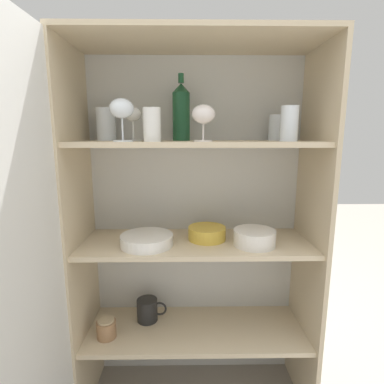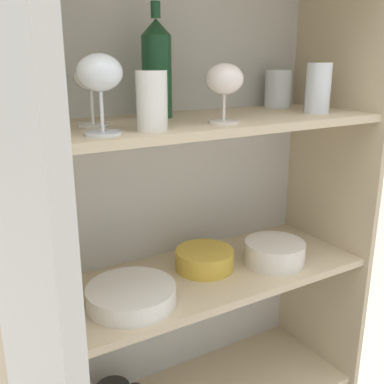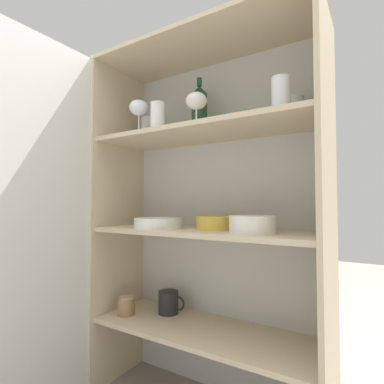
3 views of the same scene
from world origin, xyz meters
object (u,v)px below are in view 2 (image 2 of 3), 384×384
(plate_stack_white, at_px, (131,295))
(mixing_bowl_large, at_px, (275,251))
(wine_bottle, at_px, (157,68))
(serving_bowl_small, at_px, (205,258))

(plate_stack_white, relative_size, mixing_bowl_large, 1.25)
(wine_bottle, relative_size, mixing_bowl_large, 1.58)
(wine_bottle, distance_m, plate_stack_white, 0.54)
(wine_bottle, xyz_separation_m, mixing_bowl_large, (0.30, -0.12, -0.50))
(wine_bottle, distance_m, mixing_bowl_large, 0.59)
(wine_bottle, height_order, plate_stack_white, wine_bottle)
(wine_bottle, relative_size, serving_bowl_small, 1.67)
(wine_bottle, xyz_separation_m, serving_bowl_small, (0.11, -0.05, -0.50))
(mixing_bowl_large, relative_size, serving_bowl_small, 1.06)
(wine_bottle, height_order, mixing_bowl_large, wine_bottle)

